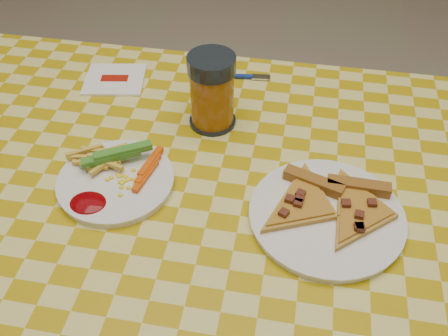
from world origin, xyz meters
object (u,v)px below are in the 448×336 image
Objects in this scene: table at (214,224)px; drink_glass at (212,92)px; plate_left at (116,182)px; plate_right at (326,217)px.

table is 8.65× the size of drink_glass.
plate_left is 0.25m from drink_glass.
plate_right is (0.36, -0.01, 0.00)m from plate_left.
plate_left and plate_right have the same top height.
plate_left is at bearing -123.62° from drink_glass.
plate_right is at bearing -5.12° from table.
drink_glass is at bearing 137.27° from plate_right.
plate_left is (-0.17, -0.00, 0.08)m from table.
drink_glass reaches higher than table.
table is 6.49× the size of plate_left.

